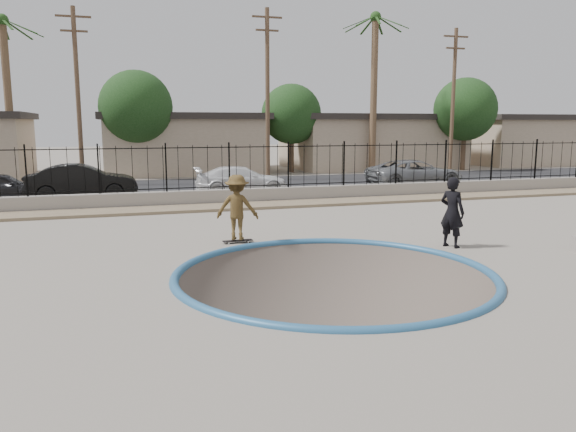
# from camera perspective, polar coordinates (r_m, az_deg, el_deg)

# --- Properties ---
(ground) EXTENTS (120.00, 120.00, 2.20)m
(ground) POSITION_cam_1_polar(r_m,az_deg,el_deg) (24.79, -6.67, -0.76)
(ground) COLOR slate
(ground) RESTS_ON ground
(bowl_pit) EXTENTS (6.84, 6.84, 1.80)m
(bowl_pit) POSITION_cam_1_polar(r_m,az_deg,el_deg) (12.30, 4.68, -5.94)
(bowl_pit) COLOR #4C433A
(bowl_pit) RESTS_ON ground
(coping_ring) EXTENTS (7.04, 7.04, 0.20)m
(coping_ring) POSITION_cam_1_polar(r_m,az_deg,el_deg) (12.30, 4.68, -5.94)
(coping_ring) COLOR #2A5D88
(coping_ring) RESTS_ON ground
(rock_strip) EXTENTS (42.00, 1.60, 0.11)m
(rock_strip) POSITION_cam_1_polar(r_m,az_deg,el_deg) (21.89, -5.36, 0.98)
(rock_strip) COLOR #8C7C5B
(rock_strip) RESTS_ON ground
(retaining_wall) EXTENTS (42.00, 0.45, 0.60)m
(retaining_wall) POSITION_cam_1_polar(r_m,az_deg,el_deg) (22.92, -5.94, 1.97)
(retaining_wall) COLOR gray
(retaining_wall) RESTS_ON ground
(fence) EXTENTS (40.00, 0.04, 1.80)m
(fence) POSITION_cam_1_polar(r_m,az_deg,el_deg) (22.80, -5.99, 4.96)
(fence) COLOR black
(fence) RESTS_ON retaining_wall
(street) EXTENTS (90.00, 8.00, 0.04)m
(street) POSITION_cam_1_polar(r_m,az_deg,el_deg) (29.51, -8.53, 3.02)
(street) COLOR black
(street) RESTS_ON ground
(house_center) EXTENTS (10.60, 8.60, 3.90)m
(house_center) POSITION_cam_1_polar(r_m,az_deg,el_deg) (38.77, -10.80, 7.36)
(house_center) COLOR tan
(house_center) RESTS_ON ground
(house_east) EXTENTS (12.60, 8.60, 3.90)m
(house_east) POSITION_cam_1_polar(r_m,az_deg,el_deg) (42.71, 8.37, 7.60)
(house_east) COLOR tan
(house_east) RESTS_ON ground
(house_east_far) EXTENTS (11.60, 8.60, 3.90)m
(house_east_far) POSITION_cam_1_polar(r_m,az_deg,el_deg) (50.38, 22.99, 7.22)
(house_east_far) COLOR tan
(house_east_far) RESTS_ON ground
(palm_mid) EXTENTS (2.30, 2.30, 9.30)m
(palm_mid) POSITION_cam_1_polar(r_m,az_deg,el_deg) (36.57, -26.78, 13.82)
(palm_mid) COLOR brown
(palm_mid) RESTS_ON ground
(palm_right) EXTENTS (2.30, 2.30, 10.30)m
(palm_right) POSITION_cam_1_polar(r_m,az_deg,el_deg) (37.99, 8.79, 15.47)
(palm_right) COLOR brown
(palm_right) RESTS_ON ground
(utility_pole_left) EXTENTS (1.70, 0.24, 9.00)m
(utility_pole_left) POSITION_cam_1_polar(r_m,az_deg,el_deg) (31.06, -20.57, 11.50)
(utility_pole_left) COLOR #473323
(utility_pole_left) RESTS_ON ground
(utility_pole_mid) EXTENTS (1.70, 0.24, 9.50)m
(utility_pole_mid) POSITION_cam_1_polar(r_m,az_deg,el_deg) (32.17, -2.09, 12.44)
(utility_pole_mid) COLOR #473323
(utility_pole_mid) RESTS_ON ground
(utility_pole_right) EXTENTS (1.70, 0.24, 9.00)m
(utility_pole_right) POSITION_cam_1_polar(r_m,az_deg,el_deg) (37.17, 16.42, 11.27)
(utility_pole_right) COLOR #473323
(utility_pole_right) RESTS_ON ground
(street_tree_left) EXTENTS (4.32, 4.32, 6.36)m
(street_tree_left) POSITION_cam_1_polar(r_m,az_deg,el_deg) (35.03, -15.19, 10.62)
(street_tree_left) COLOR #473323
(street_tree_left) RESTS_ON ground
(street_tree_mid) EXTENTS (3.96, 3.96, 5.83)m
(street_tree_mid) POSITION_cam_1_polar(r_m,az_deg,el_deg) (37.78, 0.35, 10.30)
(street_tree_mid) COLOR #473323
(street_tree_mid) RESTS_ON ground
(street_tree_right) EXTENTS (4.32, 4.32, 6.36)m
(street_tree_right) POSITION_cam_1_polar(r_m,az_deg,el_deg) (41.32, 17.57, 10.28)
(street_tree_right) COLOR #473323
(street_tree_right) RESTS_ON ground
(skater) EXTENTS (1.32, 1.06, 1.78)m
(skater) POSITION_cam_1_polar(r_m,az_deg,el_deg) (15.34, -5.18, 0.52)
(skater) COLOR brown
(skater) RESTS_ON ground
(skateboard) EXTENTS (0.83, 0.24, 0.07)m
(skateboard) POSITION_cam_1_polar(r_m,az_deg,el_deg) (15.49, -5.13, -2.52)
(skateboard) COLOR black
(skateboard) RESTS_ON ground
(videographer) EXTENTS (0.70, 0.81, 1.87)m
(videographer) POSITION_cam_1_polar(r_m,az_deg,el_deg) (15.39, 16.34, 0.37)
(videographer) COLOR black
(videographer) RESTS_ON ground
(car_a) EXTENTS (3.70, 1.64, 1.24)m
(car_a) POSITION_cam_1_polar(r_m,az_deg,el_deg) (25.90, -27.14, 2.62)
(car_a) COLOR #232326
(car_a) RESTS_ON street
(car_b) EXTENTS (4.55, 1.59, 1.50)m
(car_b) POSITION_cam_1_polar(r_m,az_deg,el_deg) (25.54, -20.18, 3.29)
(car_b) COLOR black
(car_b) RESTS_ON street
(car_c) EXTENTS (4.40, 2.06, 1.24)m
(car_c) POSITION_cam_1_polar(r_m,az_deg,el_deg) (26.14, -4.75, 3.68)
(car_c) COLOR white
(car_c) RESTS_ON street
(car_d) EXTENTS (5.01, 2.41, 1.38)m
(car_d) POSITION_cam_1_polar(r_m,az_deg,el_deg) (29.46, 12.76, 4.26)
(car_d) COLOR gray
(car_d) RESTS_ON street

